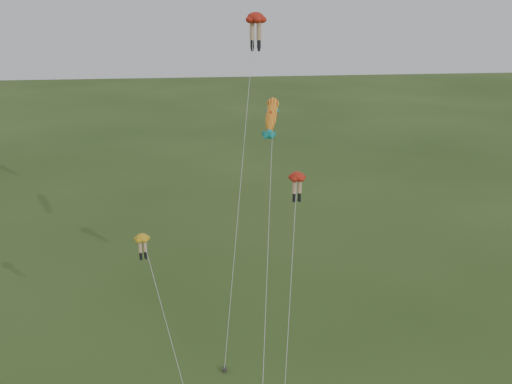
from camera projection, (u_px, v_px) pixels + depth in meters
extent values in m
plane|color=#2A4017|center=(234.00, 375.00, 37.51)|extent=(300.00, 300.00, 0.00)
ellipsoid|color=#B52112|center=(256.00, 18.00, 42.62)|extent=(1.86, 1.86, 0.84)
cylinder|color=tan|center=(252.00, 31.00, 42.94)|extent=(0.37, 0.37, 1.28)
cylinder|color=black|center=(252.00, 44.00, 43.24)|extent=(0.29, 0.29, 0.64)
cube|color=black|center=(252.00, 50.00, 43.38)|extent=(0.25, 0.39, 0.19)
cylinder|color=tan|center=(259.00, 31.00, 42.93)|extent=(0.37, 0.37, 1.28)
cylinder|color=black|center=(259.00, 44.00, 43.24)|extent=(0.29, 0.29, 0.64)
cube|color=black|center=(259.00, 50.00, 43.38)|extent=(0.25, 0.39, 0.19)
cylinder|color=silver|center=(241.00, 180.00, 40.14)|extent=(3.55, 12.26, 22.33)
cube|color=black|center=(225.00, 370.00, 37.83)|extent=(0.25, 0.35, 0.24)
ellipsoid|color=#B52112|center=(297.00, 176.00, 38.00)|extent=(1.44, 1.44, 0.61)
cylinder|color=tan|center=(294.00, 187.00, 38.18)|extent=(0.27, 0.27, 0.94)
cylinder|color=black|center=(294.00, 197.00, 38.40)|extent=(0.21, 0.21, 0.47)
cube|color=black|center=(294.00, 201.00, 38.50)|extent=(0.20, 0.30, 0.14)
cylinder|color=tan|center=(300.00, 186.00, 38.29)|extent=(0.27, 0.27, 0.94)
cylinder|color=black|center=(299.00, 196.00, 38.51)|extent=(0.21, 0.21, 0.47)
cube|color=black|center=(299.00, 200.00, 38.61)|extent=(0.20, 0.30, 0.14)
cylinder|color=silver|center=(291.00, 280.00, 36.53)|extent=(1.86, 6.97, 12.34)
ellipsoid|color=gold|center=(142.00, 238.00, 35.38)|extent=(1.28, 1.28, 0.50)
cylinder|color=tan|center=(140.00, 247.00, 35.50)|extent=(0.22, 0.22, 0.77)
cylinder|color=black|center=(141.00, 255.00, 35.69)|extent=(0.17, 0.17, 0.38)
cube|color=black|center=(141.00, 259.00, 35.77)|extent=(0.19, 0.25, 0.11)
cylinder|color=tan|center=(145.00, 246.00, 35.63)|extent=(0.22, 0.22, 0.77)
cylinder|color=black|center=(146.00, 254.00, 35.82)|extent=(0.17, 0.17, 0.38)
cube|color=black|center=(146.00, 258.00, 35.90)|extent=(0.19, 0.25, 0.11)
cylinder|color=silver|center=(165.00, 318.00, 34.86)|extent=(2.56, 4.51, 9.45)
ellipsoid|color=yellow|center=(272.00, 114.00, 40.07)|extent=(1.67, 3.23, 2.65)
sphere|color=yellow|center=(272.00, 114.00, 40.07)|extent=(1.19, 1.45, 1.26)
cone|color=teal|center=(272.00, 114.00, 40.07)|extent=(0.98, 1.30, 1.22)
cone|color=teal|center=(272.00, 114.00, 40.07)|extent=(0.98, 1.30, 1.22)
cone|color=teal|center=(272.00, 114.00, 40.07)|extent=(0.55, 0.73, 0.68)
cone|color=teal|center=(272.00, 114.00, 40.07)|extent=(0.55, 0.73, 0.68)
cone|color=red|center=(272.00, 114.00, 40.07)|extent=(0.59, 0.74, 0.66)
cylinder|color=silver|center=(267.00, 246.00, 37.64)|extent=(1.95, 10.29, 15.55)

